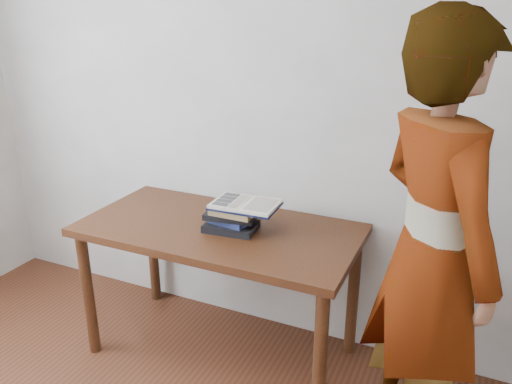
% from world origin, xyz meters
% --- Properties ---
extents(desk, '(1.40, 0.70, 0.75)m').
position_xyz_m(desk, '(0.06, 1.38, 0.65)').
color(desk, '#492612').
rests_on(desk, ground).
extents(book_stack, '(0.27, 0.23, 0.13)m').
position_xyz_m(book_stack, '(0.14, 1.38, 0.81)').
color(book_stack, black).
rests_on(book_stack, desk).
extents(open_book, '(0.33, 0.24, 0.03)m').
position_xyz_m(open_book, '(0.20, 1.39, 0.89)').
color(open_book, black).
rests_on(open_book, book_stack).
extents(reader, '(0.75, 0.78, 1.81)m').
position_xyz_m(reader, '(1.09, 1.18, 0.90)').
color(reader, tan).
rests_on(reader, ground).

